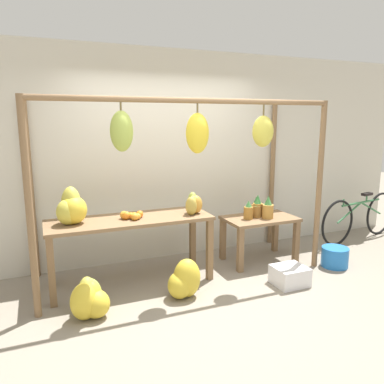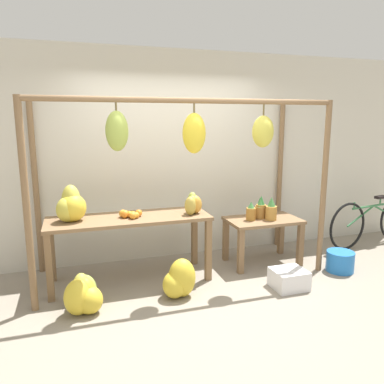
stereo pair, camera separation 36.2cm
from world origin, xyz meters
name	(u,v)px [view 1 (the left image)]	position (x,y,z in m)	size (l,w,h in m)	color
ground_plane	(209,300)	(0.00, 0.00, 0.00)	(20.00, 20.00, 0.00)	gray
shop_wall_back	(164,157)	(0.00, 1.47, 1.40)	(8.00, 0.08, 2.80)	beige
stall_awning	(191,151)	(0.01, 0.53, 1.55)	(3.44, 1.18, 2.12)	brown
display_table_main	(130,228)	(-0.65, 0.76, 0.67)	(1.87, 0.63, 0.78)	brown
display_table_side	(260,226)	(1.11, 0.79, 0.49)	(0.95, 0.58, 0.61)	brown
banana_pile_on_table	(71,209)	(-1.29, 0.78, 0.94)	(0.43, 0.38, 0.40)	gold
orange_pile	(131,215)	(-0.65, 0.73, 0.82)	(0.27, 0.20, 0.09)	orange
pineapple_cluster	(259,209)	(1.09, 0.79, 0.73)	(0.39, 0.30, 0.30)	#A3702D
banana_pile_ground_left	(89,299)	(-1.21, 0.17, 0.17)	(0.48, 0.52, 0.40)	gold
banana_pile_ground_right	(184,281)	(-0.22, 0.18, 0.19)	(0.43, 0.39, 0.43)	gold
fruit_crate_white	(290,276)	(1.03, 0.00, 0.11)	(0.37, 0.33, 0.22)	silver
blue_bucket	(335,257)	(1.92, 0.23, 0.13)	(0.34, 0.34, 0.26)	blue
parked_bicycle	(360,217)	(3.08, 0.95, 0.37)	(1.79, 0.34, 0.75)	black
papaya_pile	(193,204)	(0.10, 0.69, 0.90)	(0.27, 0.26, 0.25)	#93A33D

